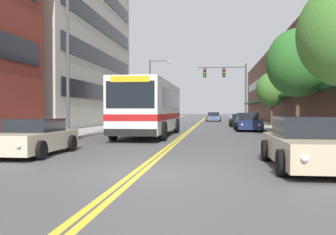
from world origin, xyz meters
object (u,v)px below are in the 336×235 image
Objects in this scene: traffic_signal_mast at (229,82)px; street_lamp_left_near at (74,36)px; car_slate_blue_moving_lead at (214,117)px; city_bus at (151,106)px; car_beige_parked_right_foreground at (310,145)px; car_charcoal_parked_left_mid at (155,120)px; street_lamp_left_far at (153,85)px; car_navy_parked_right_mid at (248,122)px; car_black_parked_right_far at (241,121)px; fire_hydrant at (301,132)px; car_champagne_parked_left_near at (34,138)px; street_tree_right_mid at (298,63)px; street_tree_right_far at (272,89)px.

street_lamp_left_near is (-8.44, -22.70, 0.57)m from traffic_signal_mast.
street_lamp_left_near reaches higher than car_slate_blue_moving_lead.
city_bus is at bearing -107.14° from traffic_signal_mast.
city_bus is 13.94m from car_beige_parked_right_foreground.
car_charcoal_parked_left_mid is 4.72m from street_lamp_left_far.
car_navy_parked_right_mid is 0.56× the size of street_lamp_left_near.
car_black_parked_right_far is 18.77m from fire_hydrant.
city_bus is 19.19m from street_lamp_left_far.
street_lamp_left_far reaches higher than car_slate_blue_moving_lead.
car_slate_blue_moving_lead reaches higher than car_champagne_parked_left_near.
street_tree_right_mid is (5.02, -31.47, 3.78)m from car_slate_blue_moving_lead.
car_slate_blue_moving_lead is at bearing 96.54° from fire_hydrant.
car_black_parked_right_far reaches higher than fire_hydrant.
city_bus is 2.46× the size of car_slate_blue_moving_lead.
city_bus is 32.05m from car_slate_blue_moving_lead.
city_bus is at bearing -134.20° from car_navy_parked_right_mid.
street_lamp_left_near is at bearing -90.08° from street_lamp_left_far.
fire_hydrant is at bearing -29.42° from city_bus.
city_bus is at bearing 59.10° from street_lamp_left_near.
car_charcoal_parked_left_mid is 21.50m from street_lamp_left_near.
street_lamp_left_far reaches higher than street_tree_right_far.
car_black_parked_right_far is at bearing -81.46° from car_slate_blue_moving_lead.
car_navy_parked_right_mid is 7.61m from car_black_parked_right_far.
city_bus is at bearing -177.85° from street_tree_right_mid.
street_lamp_left_far is 8.72× the size of fire_hydrant.
car_navy_parked_right_mid reaches higher than fire_hydrant.
street_tree_right_far is 6.13× the size of fire_hydrant.
car_charcoal_parked_left_mid is at bearing -111.03° from car_slate_blue_moving_lead.
car_charcoal_parked_left_mid is 0.94× the size of car_beige_parked_right_foreground.
car_black_parked_right_far is (6.42, 14.23, -1.24)m from city_bus.
street_tree_right_mid reaches higher than fire_hydrant.
car_navy_parked_right_mid is 0.75× the size of traffic_signal_mast.
car_charcoal_parked_left_mid is (-2.28, 16.03, -1.21)m from city_bus.
street_lamp_left_near is 22.88m from street_tree_right_far.
street_lamp_left_far reaches higher than car_champagne_parked_left_near.
fire_hydrant is at bearing -83.46° from car_slate_blue_moving_lead.
street_lamp_left_near reaches higher than car_charcoal_parked_left_mid.
street_lamp_left_far is at bearing 115.06° from fire_hydrant.
traffic_signal_mast reaches higher than street_tree_right_mid.
street_lamp_left_far is (-0.56, 29.14, 3.79)m from car_champagne_parked_left_near.
car_navy_parked_right_mid is 11.20m from fire_hydrant.
traffic_signal_mast reaches higher than car_navy_parked_right_mid.
car_navy_parked_right_mid is 8.68m from street_tree_right_far.
street_tree_right_far is (11.65, -1.79, 2.98)m from car_charcoal_parked_left_mid.
street_lamp_left_near is 11.88m from fire_hydrant.
street_lamp_left_near reaches higher than city_bus.
traffic_signal_mast reaches higher than city_bus.
street_lamp_left_far is at bearing 91.10° from car_champagne_parked_left_near.
traffic_signal_mast is at bearing 138.14° from street_tree_right_far.
car_navy_parked_right_mid reaches higher than car_slate_blue_moving_lead.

